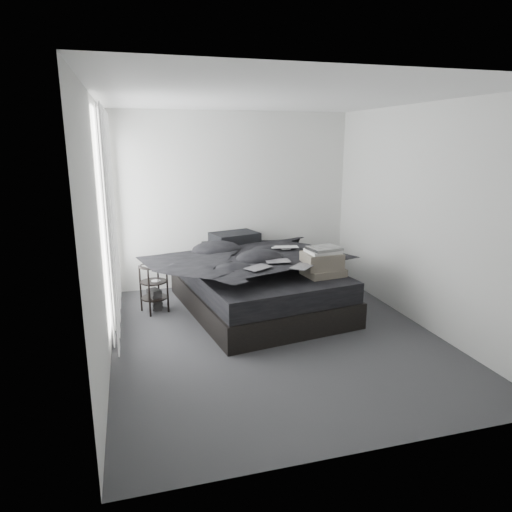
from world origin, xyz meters
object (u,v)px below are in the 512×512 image
object	(u,v)px
box_lower	(321,304)
side_stand	(154,289)
bed	(258,297)
laptop	(285,243)

from	to	relation	value
box_lower	side_stand	bearing A→B (deg)	158.43
bed	box_lower	distance (m)	0.86
side_stand	laptop	bearing A→B (deg)	-3.99
side_stand	box_lower	distance (m)	2.16
bed	side_stand	size ratio (longest dim) A/B	3.74
side_stand	bed	bearing A→B (deg)	-10.32
box_lower	laptop	bearing A→B (deg)	110.55
bed	side_stand	bearing A→B (deg)	160.87
laptop	box_lower	world-z (taller)	laptop
bed	box_lower	bearing A→B (deg)	-48.28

